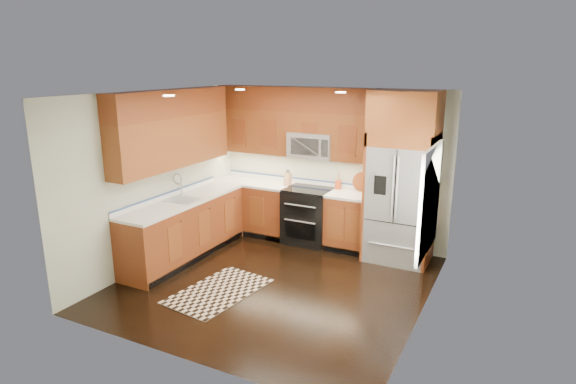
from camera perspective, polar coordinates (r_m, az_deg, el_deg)
The scene contains 16 objects.
ground at distance 6.84m, azimuth -1.58°, elevation -10.72°, with size 4.00×4.00×0.00m, color black.
wall_back at distance 8.15m, azimuth 5.05°, elevation 3.13°, with size 4.00×0.02×2.60m, color beige.
wall_left at distance 7.52m, azimuth -15.20°, elevation 1.65°, with size 0.02×4.00×2.60m, color beige.
wall_right at distance 5.74m, azimuth 16.19°, elevation -2.48°, with size 0.02×4.00×2.60m, color beige.
window at distance 5.91m, azimuth 16.42°, elevation -1.00°, with size 0.04×1.10×1.30m.
base_cabinets at distance 7.98m, azimuth -6.35°, elevation -3.50°, with size 2.85×3.00×0.90m.
countertop at distance 7.86m, azimuth -5.12°, elevation -0.17°, with size 2.86×3.01×0.04m.
upper_cabinets at distance 7.74m, azimuth -5.41°, elevation 7.94°, with size 2.85×3.00×1.15m.
range at distance 8.16m, azimuth 2.41°, elevation -2.84°, with size 0.76×0.67×0.95m.
microwave at distance 8.00m, azimuth 2.89°, elevation 5.56°, with size 0.76×0.40×0.42m.
refrigerator at distance 7.42m, azimuth 13.32°, elevation 1.64°, with size 0.98×0.75×2.60m.
sink_faucet at distance 7.59m, azimuth -12.42°, elevation -0.44°, with size 0.54×0.44×0.37m.
rug at distance 6.67m, azimuth -8.22°, elevation -11.54°, with size 0.83×1.39×0.01m, color black.
knife_block at distance 8.28m, azimuth -0.00°, elevation 1.59°, with size 0.10×0.13×0.26m.
utensil_crock at distance 8.04m, azimuth 5.97°, elevation 1.07°, with size 0.12×0.12×0.30m.
cutting_board at distance 7.98m, azimuth 8.75°, elevation 0.18°, with size 0.32×0.32×0.02m, color brown.
Camera 1 is at (2.94, -5.42, 2.96)m, focal length 30.00 mm.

